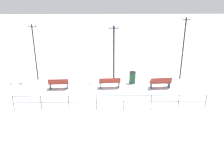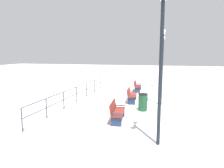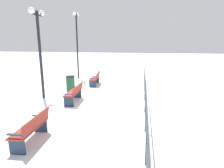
{
  "view_description": "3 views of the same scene",
  "coord_description": "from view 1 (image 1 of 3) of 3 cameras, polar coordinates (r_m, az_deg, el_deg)",
  "views": [
    {
      "loc": [
        -17.9,
        0.14,
        7.9
      ],
      "look_at": [
        -1.6,
        -0.15,
        0.99
      ],
      "focal_mm": 41.33,
      "sensor_mm": 36.0,
      "label": 1
    },
    {
      "loc": [
        1.91,
        -12.56,
        3.11
      ],
      "look_at": [
        -1.41,
        0.43,
        1.06
      ],
      "focal_mm": 32.18,
      "sensor_mm": 36.0,
      "label": 2
    },
    {
      "loc": [
        -3.28,
        8.43,
        2.93
      ],
      "look_at": [
        -1.83,
        -0.31,
        0.91
      ],
      "focal_mm": 30.07,
      "sensor_mm": 36.0,
      "label": 3
    }
  ],
  "objects": [
    {
      "name": "ground_plane",
      "position": [
        19.56,
        -0.52,
        -0.86
      ],
      "size": [
        80.0,
        80.0,
        0.0
      ],
      "primitive_type": "plane",
      "color": "white",
      "rests_on": "ground"
    },
    {
      "name": "bench_nearest",
      "position": [
        19.68,
        10.68,
        0.36
      ],
      "size": [
        0.71,
        1.66,
        0.91
      ],
      "rotation": [
        0.0,
        0.0,
        0.1
      ],
      "color": "maroon",
      "rests_on": "ground"
    },
    {
      "name": "bench_second",
      "position": [
        19.36,
        -0.51,
        0.41
      ],
      "size": [
        0.65,
        1.64,
        0.88
      ],
      "rotation": [
        0.0,
        0.0,
        0.07
      ],
      "color": "maroon",
      "rests_on": "ground"
    },
    {
      "name": "bench_third",
      "position": [
        19.61,
        -11.74,
        0.14
      ],
      "size": [
        0.61,
        1.51,
        0.86
      ],
      "rotation": [
        0.0,
        0.0,
        0.05
      ],
      "color": "maroon",
      "rests_on": "ground"
    },
    {
      "name": "lamppost_near",
      "position": [
        21.1,
        15.67,
        9.66
      ],
      "size": [
        0.26,
        0.96,
        5.03
      ],
      "color": "black",
      "rests_on": "ground"
    },
    {
      "name": "lamppost_middle",
      "position": [
        20.32,
        0.4,
        9.07
      ],
      "size": [
        0.29,
        1.17,
        4.45
      ],
      "color": "black",
      "rests_on": "ground"
    },
    {
      "name": "lamppost_far",
      "position": [
        21.01,
        -17.06,
        9.78
      ],
      "size": [
        0.31,
        1.12,
        4.59
      ],
      "color": "black",
      "rests_on": "ground"
    },
    {
      "name": "waterfront_railing",
      "position": [
        16.17,
        -0.42,
        -3.59
      ],
      "size": [
        0.05,
        12.18,
        1.0
      ],
      "color": "#383D42",
      "rests_on": "ground"
    },
    {
      "name": "trash_bin",
      "position": [
        20.3,
        4.54,
        1.45
      ],
      "size": [
        0.52,
        0.52,
        0.95
      ],
      "color": "#1E4C2D",
      "rests_on": "ground"
    }
  ]
}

